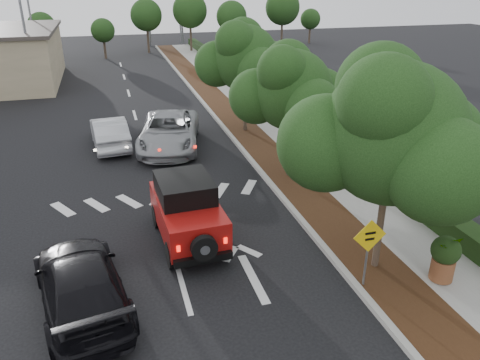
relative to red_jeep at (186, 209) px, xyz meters
name	(u,v)px	position (x,y,z in m)	size (l,w,h in m)	color
ground	(184,290)	(-0.59, -2.73, -1.07)	(120.00, 120.00, 0.00)	black
curb	(232,138)	(4.01, 9.27, -0.99)	(0.20, 70.00, 0.15)	#9E9B93
planting_strip	(250,136)	(5.01, 9.27, -1.01)	(1.80, 70.00, 0.12)	black
sidewalk	(284,133)	(6.91, 9.27, -1.01)	(2.00, 70.00, 0.12)	gray
hedge	(308,125)	(8.31, 9.27, -0.67)	(0.80, 70.00, 0.80)	black
transmission_tower	(167,45)	(5.41, 45.27, -1.07)	(7.00, 4.00, 28.00)	slate
street_tree_near	(374,268)	(5.01, -3.23, -1.07)	(3.80, 3.80, 5.92)	black
street_tree_mid	(288,177)	(5.01, 3.77, -1.07)	(3.20, 3.20, 5.32)	black
street_tree_far	(245,132)	(5.01, 10.27, -1.07)	(3.40, 3.40, 5.62)	black
light_pole_a	(36,93)	(-7.09, 23.27, -1.07)	(2.00, 0.22, 9.00)	slate
light_pole_b	(39,65)	(-8.09, 35.27, -1.07)	(2.00, 0.22, 9.00)	slate
red_jeep	(186,209)	(0.00, 0.00, 0.00)	(2.01, 4.18, 2.10)	black
silver_suv_ahead	(169,131)	(0.70, 8.91, -0.24)	(2.76, 5.99, 1.66)	#929499
black_suv_oncoming	(81,283)	(-3.21, -2.69, -0.34)	(2.05, 5.04, 1.46)	black
silver_sedan_oncoming	(109,132)	(-2.16, 9.85, -0.32)	(1.59, 4.55, 1.50)	#B6B8BE
parked_suv	(14,85)	(-8.36, 22.77, -0.34)	(1.72, 4.29, 1.46)	#ABAEB3
speed_hump_sign	(369,244)	(4.21, -3.99, 0.35)	(0.96, 0.08, 2.05)	slate
terracotta_planter	(445,254)	(6.41, -4.35, -0.12)	(0.80, 0.80, 1.40)	brown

